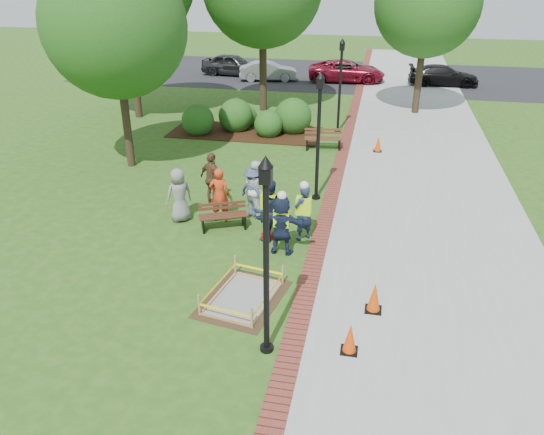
% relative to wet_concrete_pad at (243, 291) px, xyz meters
% --- Properties ---
extents(ground, '(100.00, 100.00, 0.00)m').
position_rel_wet_concrete_pad_xyz_m(ground, '(-0.31, 1.31, -0.23)').
color(ground, '#285116').
rests_on(ground, ground).
extents(sidewalk, '(6.00, 60.00, 0.02)m').
position_rel_wet_concrete_pad_xyz_m(sidewalk, '(4.69, 11.31, -0.22)').
color(sidewalk, '#9E9E99').
rests_on(sidewalk, ground).
extents(brick_edging, '(0.50, 60.00, 0.03)m').
position_rel_wet_concrete_pad_xyz_m(brick_edging, '(1.44, 11.31, -0.22)').
color(brick_edging, maroon).
rests_on(brick_edging, ground).
extents(mulch_bed, '(7.00, 3.00, 0.05)m').
position_rel_wet_concrete_pad_xyz_m(mulch_bed, '(-3.31, 13.31, -0.21)').
color(mulch_bed, '#381E0F').
rests_on(mulch_bed, ground).
extents(parking_lot, '(36.00, 12.00, 0.01)m').
position_rel_wet_concrete_pad_xyz_m(parking_lot, '(-0.31, 28.31, -0.23)').
color(parking_lot, black).
rests_on(parking_lot, ground).
extents(wet_concrete_pad, '(2.08, 2.56, 0.55)m').
position_rel_wet_concrete_pad_xyz_m(wet_concrete_pad, '(0.00, 0.00, 0.00)').
color(wet_concrete_pad, '#47331E').
rests_on(wet_concrete_pad, ground).
extents(bench_near, '(1.50, 1.01, 0.78)m').
position_rel_wet_concrete_pad_xyz_m(bench_near, '(-1.51, 3.50, 0.01)').
color(bench_near, brown).
rests_on(bench_near, ground).
extents(bench_far, '(1.66, 0.77, 0.86)m').
position_rel_wet_concrete_pad_xyz_m(bench_far, '(0.55, 11.62, 0.04)').
color(bench_far, brown).
rests_on(bench_far, ground).
extents(cone_front, '(0.36, 0.36, 0.70)m').
position_rel_wet_concrete_pad_xyz_m(cone_front, '(2.62, -1.41, 0.10)').
color(cone_front, black).
rests_on(cone_front, ground).
extents(cone_back, '(0.38, 0.38, 0.76)m').
position_rel_wet_concrete_pad_xyz_m(cone_back, '(3.06, 0.14, 0.13)').
color(cone_back, black).
rests_on(cone_back, ground).
extents(cone_far, '(0.36, 0.36, 0.70)m').
position_rel_wet_concrete_pad_xyz_m(cone_far, '(2.87, 11.74, 0.10)').
color(cone_far, black).
rests_on(cone_far, ground).
extents(toolbox, '(0.40, 0.29, 0.18)m').
position_rel_wet_concrete_pad_xyz_m(toolbox, '(-0.07, 3.08, -0.15)').
color(toolbox, '#A3110C').
rests_on(toolbox, ground).
extents(lamp_near, '(0.28, 0.28, 4.26)m').
position_rel_wet_concrete_pad_xyz_m(lamp_near, '(0.94, -1.69, 2.25)').
color(lamp_near, black).
rests_on(lamp_near, ground).
extents(lamp_mid, '(0.28, 0.28, 4.26)m').
position_rel_wet_concrete_pad_xyz_m(lamp_mid, '(0.94, 6.31, 2.25)').
color(lamp_mid, black).
rests_on(lamp_mid, ground).
extents(lamp_far, '(0.28, 0.28, 4.26)m').
position_rel_wet_concrete_pad_xyz_m(lamp_far, '(0.94, 14.31, 2.25)').
color(lamp_far, black).
rests_on(lamp_far, ground).
extents(tree_left, '(5.15, 5.15, 7.82)m').
position_rel_wet_concrete_pad_xyz_m(tree_left, '(-6.64, 8.09, 5.01)').
color(tree_left, '#3D2D1E').
rests_on(tree_left, ground).
extents(tree_right, '(5.20, 5.20, 8.04)m').
position_rel_wet_concrete_pad_xyz_m(tree_right, '(4.67, 18.74, 5.20)').
color(tree_right, '#3D2D1E').
rests_on(tree_right, ground).
extents(shrub_a, '(1.51, 1.51, 1.51)m').
position_rel_wet_concrete_pad_xyz_m(shrub_a, '(-5.41, 12.68, -0.23)').
color(shrub_a, '#1B4513').
rests_on(shrub_a, ground).
extents(shrub_b, '(1.64, 1.64, 1.64)m').
position_rel_wet_concrete_pad_xyz_m(shrub_b, '(-3.85, 13.64, -0.23)').
color(shrub_b, '#1B4513').
rests_on(shrub_b, ground).
extents(shrub_c, '(1.31, 1.31, 1.31)m').
position_rel_wet_concrete_pad_xyz_m(shrub_c, '(-2.14, 13.00, -0.23)').
color(shrub_c, '#1B4513').
rests_on(shrub_c, ground).
extents(shrub_d, '(1.75, 1.75, 1.75)m').
position_rel_wet_concrete_pad_xyz_m(shrub_d, '(-1.14, 13.87, -0.23)').
color(shrub_d, '#1B4513').
rests_on(shrub_d, ground).
extents(shrub_e, '(1.05, 1.05, 1.05)m').
position_rel_wet_concrete_pad_xyz_m(shrub_e, '(-3.55, 14.48, -0.23)').
color(shrub_e, '#1B4513').
rests_on(shrub_e, ground).
extents(casual_person_a, '(0.64, 0.62, 1.70)m').
position_rel_wet_concrete_pad_xyz_m(casual_person_a, '(-2.98, 3.79, 0.62)').
color(casual_person_a, gray).
rests_on(casual_person_a, ground).
extents(casual_person_b, '(0.60, 0.44, 1.72)m').
position_rel_wet_concrete_pad_xyz_m(casual_person_b, '(-1.77, 4.04, 0.62)').
color(casual_person_b, red).
rests_on(casual_person_b, ground).
extents(casual_person_c, '(0.69, 0.65, 1.81)m').
position_rel_wet_concrete_pad_xyz_m(casual_person_c, '(-0.75, 4.65, 0.67)').
color(casual_person_c, white).
rests_on(casual_person_c, ground).
extents(casual_person_d, '(0.68, 0.59, 1.78)m').
position_rel_wet_concrete_pad_xyz_m(casual_person_d, '(-2.34, 5.16, 0.66)').
color(casual_person_d, brown).
rests_on(casual_person_d, ground).
extents(casual_person_e, '(0.62, 0.56, 1.63)m').
position_rel_wet_concrete_pad_xyz_m(casual_person_e, '(-0.83, 4.58, 0.58)').
color(casual_person_e, '#374560').
rests_on(casual_person_e, ground).
extents(hivis_worker_a, '(0.56, 0.38, 1.85)m').
position_rel_wet_concrete_pad_xyz_m(hivis_worker_a, '(0.48, 2.40, 0.69)').
color(hivis_worker_a, '#181B3F').
rests_on(hivis_worker_a, ground).
extents(hivis_worker_b, '(0.62, 0.61, 1.81)m').
position_rel_wet_concrete_pad_xyz_m(hivis_worker_b, '(0.94, 3.32, 0.67)').
color(hivis_worker_b, '#1B2647').
rests_on(hivis_worker_b, ground).
extents(hivis_worker_c, '(0.70, 0.64, 1.99)m').
position_rel_wet_concrete_pad_xyz_m(hivis_worker_c, '(-0.03, 3.09, 0.75)').
color(hivis_worker_c, '#191E42').
rests_on(hivis_worker_c, ground).
extents(parked_car_a, '(2.52, 5.07, 1.60)m').
position_rel_wet_concrete_pad_xyz_m(parked_car_a, '(-7.67, 26.82, -0.23)').
color(parked_car_a, '#252528').
rests_on(parked_car_a, ground).
extents(parked_car_b, '(2.72, 4.56, 1.39)m').
position_rel_wet_concrete_pad_xyz_m(parked_car_b, '(-4.78, 25.48, -0.23)').
color(parked_car_b, '#A1A0A5').
rests_on(parked_car_b, ground).
extents(parked_car_c, '(2.32, 4.81, 1.53)m').
position_rel_wet_concrete_pad_xyz_m(parked_car_c, '(0.42, 26.19, -0.23)').
color(parked_car_c, maroon).
rests_on(parked_car_c, ground).
extents(parked_car_d, '(2.04, 4.37, 1.40)m').
position_rel_wet_concrete_pad_xyz_m(parked_car_d, '(6.67, 26.23, -0.23)').
color(parked_car_d, black).
rests_on(parked_car_d, ground).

